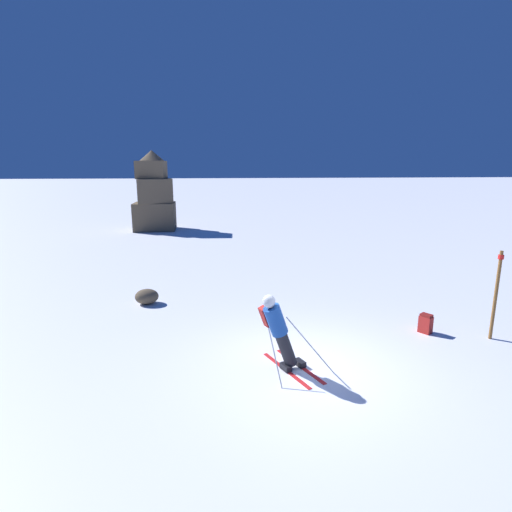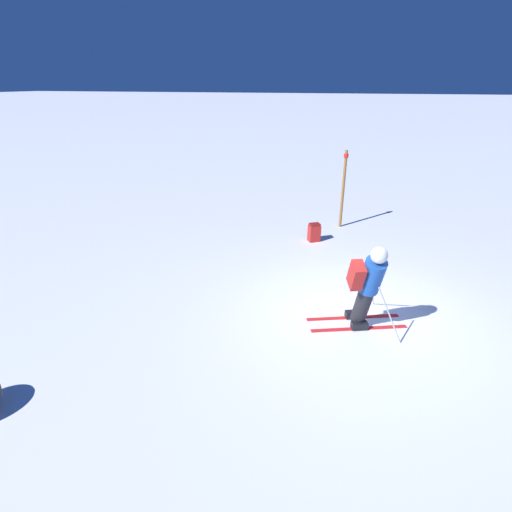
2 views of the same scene
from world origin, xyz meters
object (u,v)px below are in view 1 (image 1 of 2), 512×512
trail_marker (496,292)px  skier (278,328)px  exposed_boulder_1 (147,297)px  rock_pillar (154,197)px  spare_backpack (426,324)px

trail_marker → skier: bearing=-170.3°
exposed_boulder_1 → trail_marker: size_ratio=0.32×
skier → rock_pillar: 20.57m
rock_pillar → trail_marker: size_ratio=2.35×
skier → exposed_boulder_1: 5.76m
spare_backpack → trail_marker: bearing=35.9°
skier → spare_backpack: size_ratio=3.53×
spare_backpack → trail_marker: trail_marker is taller
spare_backpack → skier: bearing=-102.8°
exposed_boulder_1 → trail_marker: bearing=-23.1°
rock_pillar → trail_marker: 21.64m
exposed_boulder_1 → skier: bearing=-55.2°
skier → trail_marker: size_ratio=0.79×
skier → spare_backpack: bearing=-2.0°
rock_pillar → spare_backpack: bearing=-64.5°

